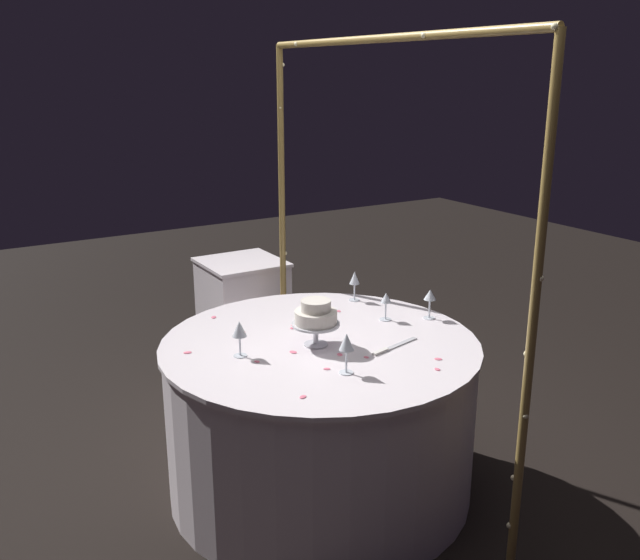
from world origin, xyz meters
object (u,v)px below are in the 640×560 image
Objects in this scene: side_table at (243,321)px; wine_glass_1 at (347,344)px; wine_glass_4 at (386,300)px; main_table at (320,416)px; wine_glass_0 at (430,297)px; decorative_arch at (380,205)px; wine_glass_2 at (355,279)px; cake_knife at (392,347)px; wine_glass_3 at (239,330)px; tiered_cake at (316,316)px.

side_table is 1.79m from wine_glass_1.
wine_glass_4 is (-0.44, 0.53, -0.03)m from wine_glass_1.
main_table is 0.81m from wine_glass_0.
wine_glass_4 is (1.26, 0.21, 0.46)m from side_table.
wine_glass_2 is (-0.42, 0.16, -0.49)m from decorative_arch.
main_table is at bearing -134.81° from cake_knife.
decorative_arch is 1.05m from main_table.
wine_glass_4 reaches higher than side_table.
wine_glass_4 is 0.49× the size of cake_knife.
side_table is 1.62m from cake_knife.
wine_glass_3 is at bearing -25.64° from side_table.
wine_glass_1 is 1.08× the size of wine_glass_3.
wine_glass_2 is at bearing 143.65° from wine_glass_1.
cake_knife is at bearing -31.92° from wine_glass_4.
cake_knife is (0.24, -0.08, -0.61)m from decorative_arch.
tiered_cake is 1.25× the size of wine_glass_1.
wine_glass_3 reaches higher than side_table.
wine_glass_2 reaches higher than main_table.
side_table is at bearing 168.71° from tiered_cake.
tiered_cake is at bearing -126.95° from cake_knife.
tiered_cake is (0.03, -0.04, 0.53)m from main_table.
main_table is at bearing -48.85° from wine_glass_2.
tiered_cake is 0.69m from wine_glass_2.
wine_glass_2 is (-0.78, 0.57, -0.01)m from wine_glass_1.
side_table reaches higher than cake_knife.
wine_glass_0 is 1.03m from wine_glass_3.
wine_glass_2 is (-0.42, 0.48, 0.50)m from main_table.
main_table is 9.71× the size of wine_glass_0.
decorative_arch is at bearing 160.41° from cake_knife.
cake_knife is (0.32, -0.20, -0.10)m from wine_glass_4.
main_table is at bearing 84.37° from wine_glass_3.
side_table is 2.80× the size of cake_knife.
cake_knife is (-0.12, 0.33, -0.13)m from wine_glass_1.
side_table is 5.71× the size of wine_glass_4.
main_table is 0.53m from tiered_cake.
tiered_cake is (0.03, -0.36, -0.47)m from decorative_arch.
decorative_arch reaches higher than main_table.
tiered_cake is 1.43× the size of wine_glass_0.
cake_knife is at bearing 53.05° from tiered_cake.
wine_glass_1 is at bearing -14.37° from main_table.
wine_glass_3 is (0.38, -0.87, 0.00)m from wine_glass_2.
wine_glass_4 is (-0.10, -0.20, -0.01)m from wine_glass_0.
decorative_arch is 12.90× the size of wine_glass_2.
wine_glass_0 is at bearing 88.16° from main_table.
wine_glass_3 is at bearing -113.73° from cake_knife.
decorative_arch reaches higher than side_table.
tiered_cake is 0.33m from wine_glass_1.
decorative_arch is 0.66m from cake_knife.
decorative_arch is 12.99× the size of wine_glass_3.
decorative_arch is 0.87m from wine_glass_3.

